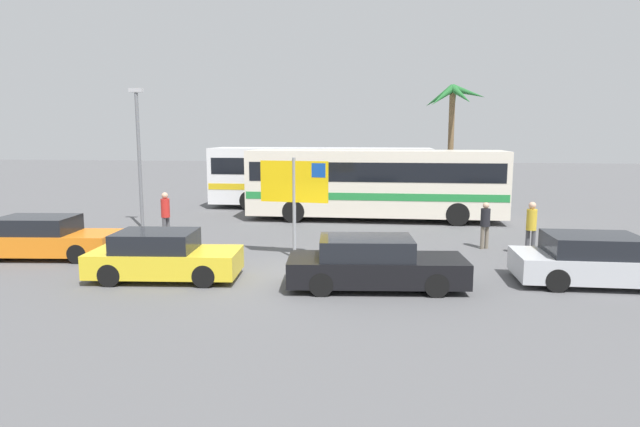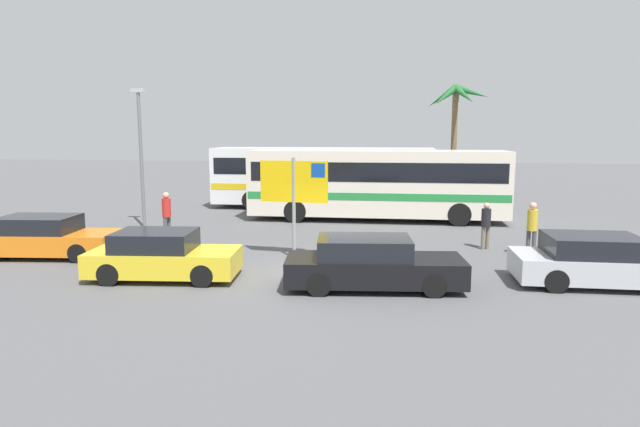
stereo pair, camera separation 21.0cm
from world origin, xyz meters
The scene contains 13 objects.
ground centered at (0.00, 0.00, 0.00)m, with size 120.00×120.00×0.00m, color #565659.
bus_front_coach centered at (1.38, 10.30, 1.78)m, with size 11.50×2.72×3.17m.
bus_rear_coach centered at (-1.55, 13.91, 1.78)m, with size 11.50×2.72×3.17m.
ferry_sign centered at (-0.95, 2.27, 2.33)m, with size 2.19×0.35×3.20m.
car_black centered at (1.58, -0.79, 0.64)m, with size 4.66×2.10×1.32m.
car_yellow centered at (-4.13, -0.63, 0.63)m, with size 4.12×2.01×1.32m.
car_silver centered at (7.46, 0.25, 0.64)m, with size 4.42×1.87×1.32m.
car_orange centered at (-8.96, 1.40, 0.64)m, with size 4.53×2.12×1.32m.
pedestrian_near_sign centered at (6.54, 3.44, 1.05)m, with size 0.32×0.32×1.77m.
pedestrian_crossing_lot centered at (5.28, 4.44, 0.94)m, with size 0.32×0.32×1.61m.
pedestrian_by_bus centered at (-6.20, 4.53, 1.07)m, with size 0.32×0.32×1.80m.
lamp_post_left_side centered at (-8.26, 6.94, 3.19)m, with size 0.56×0.20×5.75m.
palm_tree_seaside centered at (5.47, 16.63, 5.25)m, with size 3.46×3.51×6.60m.
Camera 1 is at (1.83, -14.34, 3.96)m, focal length 30.28 mm.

